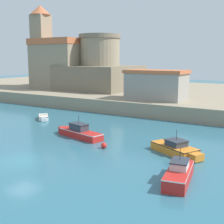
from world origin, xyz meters
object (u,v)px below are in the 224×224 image
at_px(church, 70,61).
at_px(fortress, 100,71).
at_px(mooring_buoy, 104,145).
at_px(harbor_shed_near_wharf, 156,85).
at_px(motorboat_red_2, 179,173).
at_px(motorboat_orange_1, 176,148).
at_px(motorboat_red_4, 80,132).
at_px(dinghy_white_3, 43,117).

xyz_separation_m(church, fortress, (8.79, -1.45, -1.88)).
height_order(mooring_buoy, harbor_shed_near_wharf, harbor_shed_near_wharf).
distance_m(motorboat_red_2, mooring_buoy, 9.45).
distance_m(motorboat_orange_1, fortress, 37.69).
bearing_deg(motorboat_red_4, motorboat_orange_1, -0.36).
relative_size(motorboat_red_2, motorboat_red_4, 0.83).
height_order(motorboat_red_4, fortress, fortress).
xyz_separation_m(motorboat_red_4, harbor_shed_near_wharf, (0.64, 18.18, 3.73)).
distance_m(dinghy_white_3, harbor_shed_near_wharf, 17.40).
height_order(motorboat_red_4, harbor_shed_near_wharf, harbor_shed_near_wharf).
bearing_deg(motorboat_red_4, harbor_shed_near_wharf, 87.97).
xyz_separation_m(dinghy_white_3, church, (-14.08, 23.10, 7.23)).
height_order(motorboat_red_2, mooring_buoy, motorboat_red_2).
xyz_separation_m(dinghy_white_3, mooring_buoy, (14.49, -7.12, -0.04)).
bearing_deg(mooring_buoy, church, 133.38).
bearing_deg(church, fortress, -9.40).
height_order(dinghy_white_3, mooring_buoy, dinghy_white_3).
bearing_deg(mooring_buoy, dinghy_white_3, 153.82).
xyz_separation_m(motorboat_red_2, motorboat_red_4, (-13.06, 5.91, -0.04)).
distance_m(fortress, harbor_shed_near_wharf, 18.18).
distance_m(dinghy_white_3, mooring_buoy, 16.15).
distance_m(motorboat_red_2, fortress, 43.55).
relative_size(motorboat_red_4, fortress, 0.46).
height_order(motorboat_orange_1, dinghy_white_3, motorboat_orange_1).
relative_size(church, fortress, 1.25).
bearing_deg(church, mooring_buoy, -46.62).
relative_size(motorboat_red_4, harbor_shed_near_wharf, 0.70).
relative_size(motorboat_orange_1, motorboat_red_4, 0.83).
height_order(motorboat_orange_1, fortress, fortress).
xyz_separation_m(dinghy_white_3, harbor_shed_near_wharf, (10.71, 13.13, 3.96)).
distance_m(dinghy_white_3, church, 28.00).
distance_m(motorboat_orange_1, dinghy_white_3, 21.36).
xyz_separation_m(motorboat_red_2, mooring_buoy, (-8.64, 3.83, -0.30)).
xyz_separation_m(motorboat_red_4, fortress, (-15.36, 26.70, 5.13)).
bearing_deg(harbor_shed_near_wharf, mooring_buoy, -79.43).
bearing_deg(motorboat_red_4, motorboat_red_2, -24.34).
height_order(fortress, harbor_shed_near_wharf, fortress).
bearing_deg(dinghy_white_3, motorboat_orange_1, -13.87).
bearing_deg(mooring_buoy, motorboat_red_2, -23.94).
relative_size(dinghy_white_3, fortress, 0.22).
bearing_deg(mooring_buoy, motorboat_red_4, 154.90).
xyz_separation_m(motorboat_red_4, mooring_buoy, (4.42, -2.07, -0.26)).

